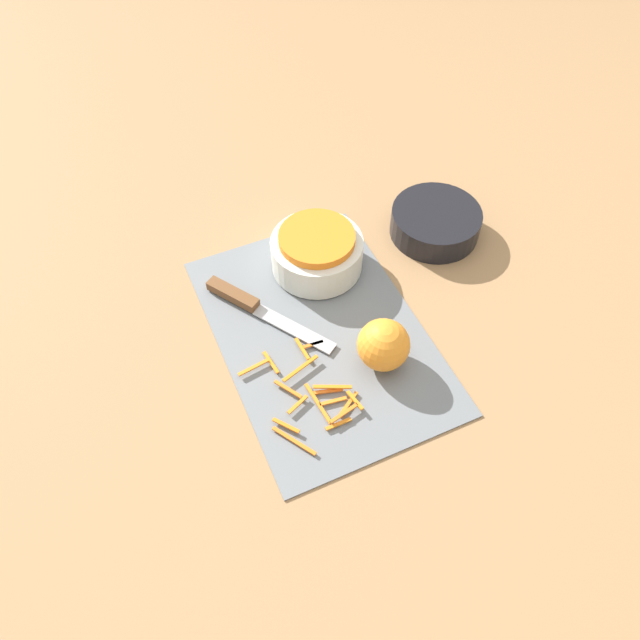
# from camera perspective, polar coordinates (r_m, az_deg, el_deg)

# --- Properties ---
(ground_plane) EXTENTS (4.00, 4.00, 0.00)m
(ground_plane) POSITION_cam_1_polar(r_m,az_deg,el_deg) (0.95, -0.00, -1.31)
(ground_plane) COLOR #9E754C
(cutting_board) EXTENTS (0.44, 0.30, 0.01)m
(cutting_board) POSITION_cam_1_polar(r_m,az_deg,el_deg) (0.95, -0.00, -1.20)
(cutting_board) COLOR slate
(cutting_board) RESTS_ON ground_plane
(bowl_speckled) EXTENTS (0.15, 0.15, 0.07)m
(bowl_speckled) POSITION_cam_1_polar(r_m,az_deg,el_deg) (1.01, -0.29, 6.34)
(bowl_speckled) COLOR silver
(bowl_speckled) RESTS_ON cutting_board
(bowl_dark) EXTENTS (0.15, 0.15, 0.05)m
(bowl_dark) POSITION_cam_1_polar(r_m,az_deg,el_deg) (1.09, 10.50, 8.77)
(bowl_dark) COLOR black
(bowl_dark) RESTS_ON ground_plane
(knife) EXTENTS (0.21, 0.14, 0.02)m
(knife) POSITION_cam_1_polar(r_m,az_deg,el_deg) (0.98, -6.67, 1.61)
(knife) COLOR brown
(knife) RESTS_ON cutting_board
(orange_left) EXTENTS (0.08, 0.08, 0.08)m
(orange_left) POSITION_cam_1_polar(r_m,az_deg,el_deg) (0.89, 5.82, -2.28)
(orange_left) COLOR orange
(orange_left) RESTS_ON cutting_board
(peel_pile) EXTENTS (0.18, 0.14, 0.01)m
(peel_pile) POSITION_cam_1_polar(r_m,az_deg,el_deg) (0.88, -0.88, -6.73)
(peel_pile) COLOR orange
(peel_pile) RESTS_ON cutting_board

